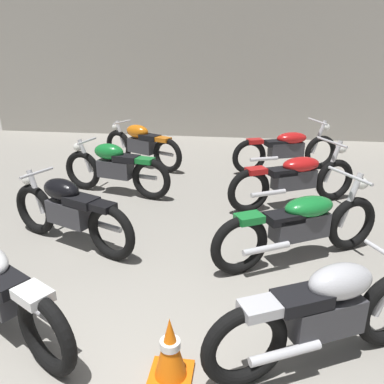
# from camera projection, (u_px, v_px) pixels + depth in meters

# --- Properties ---
(back_wall) EXTENTS (12.74, 0.24, 3.60)m
(back_wall) POSITION_uv_depth(u_px,v_px,m) (224.00, 67.00, 10.03)
(back_wall) COLOR #9E998E
(back_wall) RESTS_ON ground
(motorcycle_left_row_1) EXTENTS (1.86, 0.87, 0.88)m
(motorcycle_left_row_1) POSITION_uv_depth(u_px,v_px,m) (69.00, 211.00, 4.72)
(motorcycle_left_row_1) COLOR black
(motorcycle_left_row_1) RESTS_ON ground
(motorcycle_left_row_2) EXTENTS (1.94, 0.64, 0.88)m
(motorcycle_left_row_2) POSITION_uv_depth(u_px,v_px,m) (115.00, 167.00, 6.39)
(motorcycle_left_row_2) COLOR black
(motorcycle_left_row_2) RESTS_ON ground
(motorcycle_left_row_3) EXTENTS (1.81, 0.98, 0.88)m
(motorcycle_left_row_3) POSITION_uv_depth(u_px,v_px,m) (141.00, 144.00, 7.86)
(motorcycle_left_row_3) COLOR black
(motorcycle_left_row_3) RESTS_ON ground
(motorcycle_right_row_0) EXTENTS (1.81, 0.98, 0.88)m
(motorcycle_right_row_0) POSITION_uv_depth(u_px,v_px,m) (326.00, 313.00, 2.92)
(motorcycle_right_row_0) COLOR black
(motorcycle_right_row_0) RESTS_ON ground
(motorcycle_right_row_1) EXTENTS (1.95, 1.18, 0.97)m
(motorcycle_right_row_1) POSITION_uv_depth(u_px,v_px,m) (301.00, 224.00, 4.38)
(motorcycle_right_row_1) COLOR black
(motorcycle_right_row_1) RESTS_ON ground
(motorcycle_right_row_2) EXTENTS (1.98, 1.13, 0.97)m
(motorcycle_right_row_2) POSITION_uv_depth(u_px,v_px,m) (295.00, 178.00, 5.90)
(motorcycle_right_row_2) COLOR black
(motorcycle_right_row_2) RESTS_ON ground
(motorcycle_right_row_3) EXTENTS (2.07, 0.98, 0.97)m
(motorcycle_right_row_3) POSITION_uv_depth(u_px,v_px,m) (287.00, 149.00, 7.57)
(motorcycle_right_row_3) COLOR black
(motorcycle_right_row_3) RESTS_ON ground
(traffic_cone) EXTENTS (0.32, 0.32, 0.54)m
(traffic_cone) POSITION_uv_depth(u_px,v_px,m) (170.00, 350.00, 2.84)
(traffic_cone) COLOR orange
(traffic_cone) RESTS_ON ground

